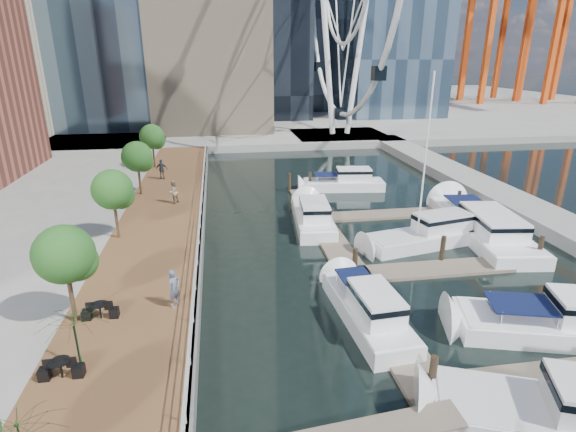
% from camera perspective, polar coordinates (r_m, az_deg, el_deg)
% --- Properties ---
extents(ground, '(520.00, 520.00, 0.00)m').
position_cam_1_polar(ground, '(19.94, 6.72, -18.81)').
color(ground, black).
rests_on(ground, ground).
extents(boardwalk, '(6.00, 60.00, 1.00)m').
position_cam_1_polar(boardwalk, '(32.51, -16.12, -2.51)').
color(boardwalk, brown).
rests_on(boardwalk, ground).
extents(seawall, '(0.25, 60.00, 1.00)m').
position_cam_1_polar(seawall, '(32.24, -10.83, -2.25)').
color(seawall, '#595954').
rests_on(seawall, ground).
extents(land_far, '(200.00, 114.00, 1.00)m').
position_cam_1_polar(land_far, '(117.63, -6.88, 13.83)').
color(land_far, gray).
rests_on(land_far, ground).
extents(breakwater, '(4.00, 60.00, 1.00)m').
position_cam_1_polar(breakwater, '(44.34, 25.18, 2.29)').
color(breakwater, gray).
rests_on(breakwater, ground).
extents(pier, '(14.00, 12.00, 1.00)m').
position_cam_1_polar(pier, '(70.48, 6.57, 9.93)').
color(pier, gray).
rests_on(pier, ground).
extents(railing, '(0.10, 60.00, 1.05)m').
position_cam_1_polar(railing, '(31.88, -11.13, -0.55)').
color(railing, white).
rests_on(railing, boardwalk).
extents(floating_docks, '(16.00, 34.00, 2.60)m').
position_cam_1_polar(floating_docks, '(30.33, 16.37, -4.18)').
color(floating_docks, '#6D6051').
rests_on(floating_docks, ground).
extents(port_cranes, '(40.00, 52.00, 38.00)m').
position_cam_1_polar(port_cranes, '(132.33, 26.04, 21.23)').
color(port_cranes, '#D84C14').
rests_on(port_cranes, ground).
extents(street_trees, '(2.60, 42.60, 4.60)m').
position_cam_1_polar(street_trees, '(30.81, -21.41, 3.13)').
color(street_trees, '#3F2B1C').
rests_on(street_trees, ground).
extents(cafe_tables, '(2.50, 13.70, 0.74)m').
position_cam_1_polar(cafe_tables, '(17.96, -27.49, -20.73)').
color(cafe_tables, black).
rests_on(cafe_tables, ground).
extents(yacht_foreground, '(11.38, 5.86, 2.15)m').
position_cam_1_polar(yacht_foreground, '(25.38, 31.89, -12.79)').
color(yacht_foreground, white).
rests_on(yacht_foreground, ground).
extents(pedestrian_near, '(0.78, 0.83, 1.91)m').
position_cam_1_polar(pedestrian_near, '(22.26, -14.25, -8.86)').
color(pedestrian_near, '#53596F').
rests_on(pedestrian_near, boardwalk).
extents(pedestrian_mid, '(1.15, 1.18, 1.92)m').
position_cam_1_polar(pedestrian_mid, '(37.52, -14.39, 2.99)').
color(pedestrian_mid, gray).
rests_on(pedestrian_mid, boardwalk).
extents(pedestrian_far, '(1.20, 0.64, 1.94)m').
position_cam_1_polar(pedestrian_far, '(45.32, -15.73, 5.73)').
color(pedestrian_far, '#30353C').
rests_on(pedestrian_far, boardwalk).
extents(moored_yachts, '(16.25, 35.20, 11.50)m').
position_cam_1_polar(moored_yachts, '(31.90, 16.60, -3.97)').
color(moored_yachts, silver).
rests_on(moored_yachts, ground).
extents(cafe_seating, '(3.89, 10.81, 2.65)m').
position_cam_1_polar(cafe_seating, '(16.09, -30.28, -22.55)').
color(cafe_seating, '#103D1F').
rests_on(cafe_seating, ground).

